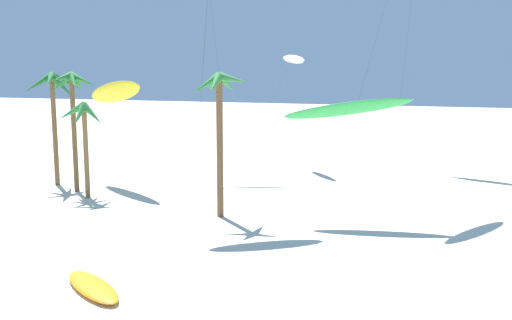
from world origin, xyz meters
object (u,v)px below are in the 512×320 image
Objects in this scene: grounded_kite_1 at (93,287)px; palm_tree_3 at (219,104)px; palm_tree_0 at (53,93)px; flying_kite_2 at (293,59)px; palm_tree_2 at (84,121)px; palm_tree_1 at (72,92)px; flying_kite_5 at (114,92)px; flying_kite_11 at (348,109)px.

palm_tree_3 is at bearing 89.60° from grounded_kite_1.
palm_tree_0 reaches higher than grounded_kite_1.
flying_kite_2 is at bearing 91.56° from grounded_kite_1.
palm_tree_2 is 0.64× the size of flying_kite_2.
palm_tree_3 reaches higher than palm_tree_1.
flying_kite_5 is (4.66, 1.33, 0.04)m from palm_tree_0.
palm_tree_0 is at bearing 132.43° from grounded_kite_1.
palm_tree_1 is 1.30× the size of palm_tree_2.
palm_tree_0 is at bearing 152.88° from palm_tree_1.
grounded_kite_1 is at bearing -59.02° from flying_kite_5.
palm_tree_0 is 6.13m from palm_tree_2.
flying_kite_2 is at bearing 116.16° from flying_kite_11.
palm_tree_3 is (16.01, -4.62, -0.31)m from palm_tree_0.
flying_kite_5 reaches higher than grounded_kite_1.
flying_kite_2 reaches higher than grounded_kite_1.
flying_kite_2 is 33.12m from grounded_kite_1.
palm_tree_1 is 1.00× the size of palm_tree_3.
palm_tree_0 is at bearing 163.90° from palm_tree_3.
palm_tree_3 is at bearing -87.12° from flying_kite_2.
palm_tree_1 is at bearing 143.63° from palm_tree_2.
palm_tree_1 is 0.83× the size of flying_kite_2.
flying_kite_11 reaches higher than grounded_kite_1.
flying_kite_2 is 19.15m from flying_kite_11.
palm_tree_3 is at bearing -8.32° from palm_tree_2.
flying_kite_5 reaches higher than palm_tree_2.
palm_tree_2 is at bearing -36.37° from palm_tree_1.
flying_kite_11 is (8.32, -16.94, -3.23)m from flying_kite_2.
palm_tree_1 is at bearing -118.98° from flying_kite_5.
palm_tree_1 is 1.02× the size of flying_kite_5.
flying_kite_11 is at bearing -63.84° from flying_kite_2.
palm_tree_2 is at bearing -120.22° from flying_kite_2.
palm_tree_1 reaches higher than grounded_kite_1.
flying_kite_11 is (18.36, 0.29, 1.29)m from palm_tree_2.
flying_kite_5 is 1.99× the size of grounded_kite_1.
palm_tree_2 is 0.88× the size of flying_kite_11.
palm_tree_2 is at bearing 171.68° from palm_tree_3.
palm_tree_3 is at bearing -13.26° from palm_tree_1.
palm_tree_2 is 20.45m from flying_kite_2.
flying_kite_11 is (20.33, -1.16, -0.66)m from palm_tree_1.
flying_kite_5 is at bearing -128.89° from flying_kite_2.
flying_kite_5 is (-10.40, -12.89, -2.66)m from flying_kite_2.
palm_tree_3 is (10.99, -1.61, 1.52)m from palm_tree_2.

